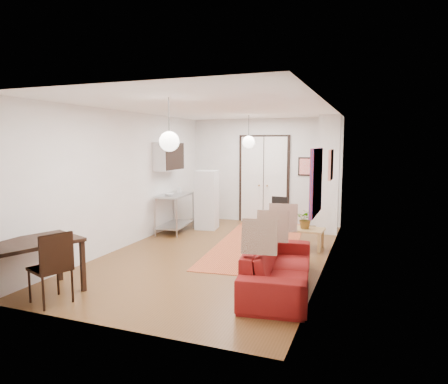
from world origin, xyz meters
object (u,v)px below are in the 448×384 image
(coffee_table, at_px, (301,231))
(fridge, at_px, (207,200))
(black_side_chair, at_px, (283,210))
(dining_table, at_px, (24,248))
(sofa, at_px, (278,266))
(dining_chair_near, at_px, (55,259))
(dining_chair_far, at_px, (55,259))
(kitchen_counter, at_px, (175,207))

(coffee_table, height_order, fridge, fridge)
(fridge, height_order, black_side_chair, fridge)
(fridge, distance_m, dining_table, 5.31)
(sofa, relative_size, coffee_table, 2.40)
(dining_chair_near, distance_m, dining_chair_far, 0.00)
(sofa, distance_m, dining_chair_far, 3.27)
(black_side_chair, bearing_deg, coffee_table, 121.63)
(dining_chair_near, bearing_deg, black_side_chair, -178.50)
(coffee_table, distance_m, dining_table, 5.30)
(sofa, xyz_separation_m, coffee_table, (-0.09, 2.50, 0.02))
(dining_chair_far, height_order, black_side_chair, dining_chair_far)
(sofa, distance_m, fridge, 4.52)
(sofa, relative_size, dining_chair_near, 2.33)
(sofa, distance_m, kitchen_counter, 4.43)
(dining_chair_far, bearing_deg, sofa, 140.09)
(coffee_table, relative_size, fridge, 0.65)
(sofa, relative_size, dining_table, 1.40)
(dining_table, xyz_separation_m, dining_chair_far, (0.47, 0.10, -0.14))
(fridge, bearing_deg, dining_chair_near, -99.31)
(kitchen_counter, distance_m, fridge, 0.89)
(coffee_table, xyz_separation_m, dining_chair_far, (-2.76, -4.09, 0.22))
(coffee_table, bearing_deg, dining_chair_far, -123.96)
(coffee_table, xyz_separation_m, dining_table, (-3.22, -4.20, 0.36))
(coffee_table, relative_size, dining_chair_far, 0.97)
(kitchen_counter, bearing_deg, sofa, -47.04)
(kitchen_counter, height_order, dining_table, kitchen_counter)
(fridge, bearing_deg, coffee_table, -30.23)
(dining_chair_near, bearing_deg, fridge, -160.39)
(coffee_table, relative_size, dining_chair_near, 0.97)
(coffee_table, xyz_separation_m, fridge, (-2.64, 1.08, 0.39))
(black_side_chair, bearing_deg, dining_table, 73.62)
(sofa, bearing_deg, coffee_table, -5.86)
(dining_table, distance_m, dining_chair_far, 0.50)
(sofa, relative_size, dining_chair_far, 2.33)
(kitchen_counter, bearing_deg, coffee_table, -13.05)
(black_side_chair, bearing_deg, dining_chair_near, 77.31)
(black_side_chair, bearing_deg, fridge, 22.36)
(dining_chair_near, relative_size, dining_chair_far, 1.00)
(dining_table, height_order, dining_chair_far, dining_chair_far)
(fridge, bearing_deg, black_side_chair, 7.63)
(coffee_table, relative_size, kitchen_counter, 0.75)
(sofa, bearing_deg, black_side_chair, 3.55)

